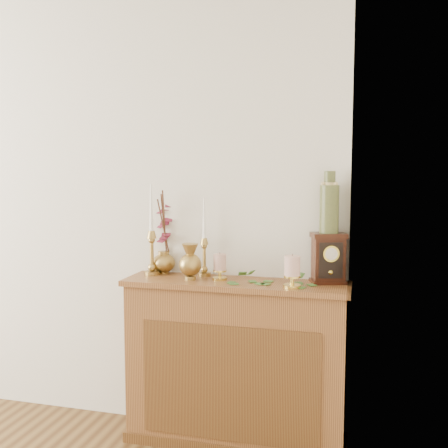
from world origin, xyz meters
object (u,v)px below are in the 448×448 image
(ginger_jar, at_px, (165,235))
(mantel_clock, at_px, (328,258))
(candlestick_center, at_px, (204,251))
(ceramic_vase, at_px, (329,205))
(candlestick_left, at_px, (152,245))
(bud_vase, at_px, (190,262))

(ginger_jar, xyz_separation_m, mantel_clock, (0.96, -0.06, -0.09))
(candlestick_center, bearing_deg, ceramic_vase, -0.97)
(ginger_jar, relative_size, ceramic_vase, 1.50)
(candlestick_left, bearing_deg, ginger_jar, 65.18)
(candlestick_left, bearing_deg, candlestick_center, 9.87)
(bud_vase, xyz_separation_m, ceramic_vase, (0.74, 0.12, 0.32))
(bud_vase, xyz_separation_m, ginger_jar, (-0.22, 0.18, 0.12))
(bud_vase, distance_m, mantel_clock, 0.75)
(ginger_jar, distance_m, ceramic_vase, 0.98)
(mantel_clock, bearing_deg, candlestick_left, 164.01)
(ginger_jar, bearing_deg, candlestick_left, -114.82)
(bud_vase, bearing_deg, candlestick_center, 72.95)
(mantel_clock, xyz_separation_m, ceramic_vase, (-0.00, 0.00, 0.29))
(bud_vase, bearing_deg, ceramic_vase, 9.25)
(mantel_clock, bearing_deg, bud_vase, 170.88)
(candlestick_center, bearing_deg, bud_vase, -107.05)
(bud_vase, height_order, ceramic_vase, ceramic_vase)
(candlestick_left, relative_size, ginger_jar, 1.07)
(ginger_jar, height_order, ceramic_vase, ceramic_vase)
(ginger_jar, bearing_deg, mantel_clock, -3.46)
(candlestick_left, distance_m, ginger_jar, 0.12)
(candlestick_left, relative_size, bud_vase, 2.61)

